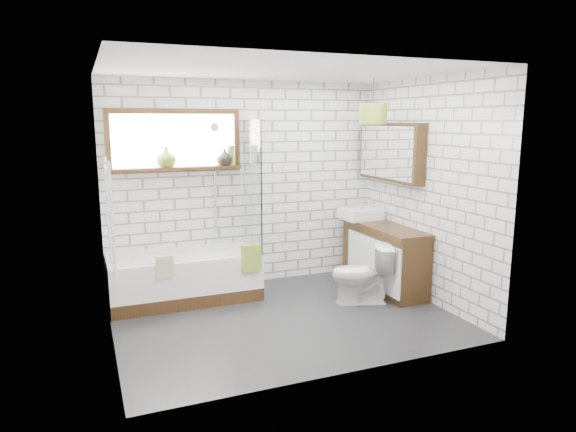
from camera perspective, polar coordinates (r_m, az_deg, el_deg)
name	(u,v)px	position (r m, az deg, el deg)	size (l,w,h in m)	color
floor	(285,318)	(5.46, -0.36, -11.26)	(3.40, 2.60, 0.01)	black
ceiling	(285,70)	(5.09, -0.39, 15.95)	(3.40, 2.60, 0.01)	white
wall_back	(246,184)	(6.35, -4.73, 3.51)	(3.40, 0.01, 2.50)	white
wall_front	(347,223)	(3.97, 6.60, -0.80)	(3.40, 0.01, 2.50)	white
wall_left	(104,210)	(4.78, -19.73, 0.59)	(0.01, 2.60, 2.50)	white
wall_right	(426,191)	(5.97, 15.05, 2.73)	(0.01, 2.60, 2.50)	white
window	(175,141)	(6.07, -12.44, 8.18)	(1.52, 0.16, 0.68)	black
towel_radiator	(110,216)	(4.79, -19.16, 0.04)	(0.06, 0.52, 1.00)	white
mirror_cabinet	(391,152)	(6.37, 11.35, 6.97)	(0.16, 1.20, 0.70)	black
shower_riser	(215,178)	(6.19, -8.16, 4.19)	(0.02, 0.02, 1.30)	silver
bathtub	(185,277)	(6.00, -11.41, -6.68)	(1.66, 0.73, 0.54)	white
shower_screen	(251,185)	(5.98, -4.10, 3.45)	(0.02, 0.72, 1.50)	white
towel_green	(251,258)	(5.75, -4.10, -4.68)	(0.23, 0.06, 0.31)	olive
towel_beige	(165,267)	(5.54, -13.55, -5.53)	(0.18, 0.05, 0.24)	tan
vanity	(384,257)	(6.37, 10.60, -4.49)	(0.44, 1.36, 0.78)	black
basin	(361,214)	(6.64, 8.09, 0.24)	(0.47, 0.41, 0.14)	white
tap	(372,208)	(6.71, 9.29, 0.86)	(0.03, 0.03, 0.16)	silver
toilet	(361,274)	(5.83, 8.13, -6.41)	(0.66, 0.37, 0.67)	white
vase_olive	(166,159)	(6.03, -13.37, 6.20)	(0.22, 0.22, 0.23)	olive
vase_dark	(225,159)	(6.17, -7.06, 6.34)	(0.19, 0.19, 0.20)	black
bottle	(231,157)	(6.19, -6.34, 6.52)	(0.07, 0.07, 0.23)	olive
pendant	(373,114)	(6.00, 9.42, 11.13)	(0.31, 0.31, 0.23)	olive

